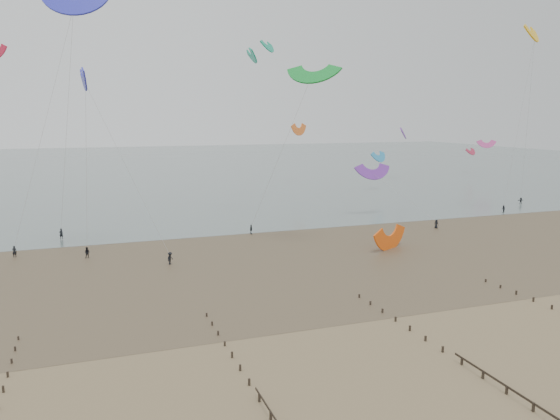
{
  "coord_description": "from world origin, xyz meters",
  "views": [
    {
      "loc": [
        -25.11,
        -42.03,
        20.8
      ],
      "look_at": [
        -0.07,
        28.0,
        8.0
      ],
      "focal_mm": 35.0,
      "sensor_mm": 36.0,
      "label": 1
    }
  ],
  "objects": [
    {
      "name": "ground",
      "position": [
        0.0,
        0.0,
        0.0
      ],
      "size": [
        500.0,
        500.0,
        0.0
      ],
      "primitive_type": "plane",
      "color": "brown",
      "rests_on": "ground"
    },
    {
      "name": "sea_and_shore",
      "position": [
        -4.08,
        34.4,
        0.01
      ],
      "size": [
        500.0,
        665.0,
        0.03
      ],
      "color": "#475654",
      "rests_on": "ground"
    },
    {
      "name": "kitesurfer_lead",
      "position": [
        -35.85,
        45.9,
        0.87
      ],
      "size": [
        0.68,
        0.49,
        1.75
      ],
      "primitive_type": "imported",
      "rotation": [
        0.0,
        0.0,
        3.02
      ],
      "color": "black",
      "rests_on": "ground"
    },
    {
      "name": "kitesurfers",
      "position": [
        14.83,
        46.71,
        0.85
      ],
      "size": [
        103.94,
        27.51,
        1.83
      ],
      "color": "black",
      "rests_on": "ground"
    },
    {
      "name": "grounded_kite",
      "position": [
        19.78,
        31.47,
        0.0
      ],
      "size": [
        9.18,
        8.49,
        4.05
      ],
      "primitive_type": null,
      "rotation": [
        1.54,
        0.0,
        0.48
      ],
      "color": "#ED530E",
      "rests_on": "ground"
    },
    {
      "name": "kites_airborne",
      "position": [
        -15.48,
        83.08,
        20.21
      ],
      "size": [
        231.96,
        114.02,
        35.7
      ],
      "color": "red",
      "rests_on": "ground"
    }
  ]
}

